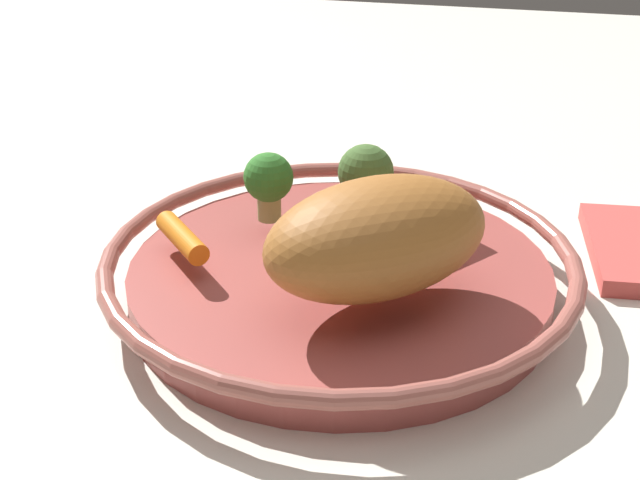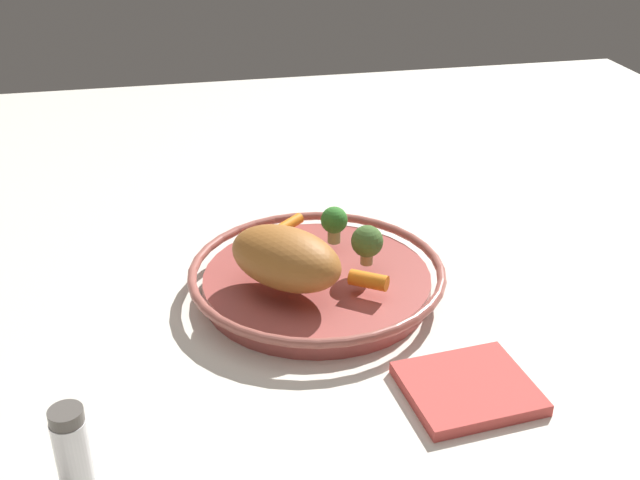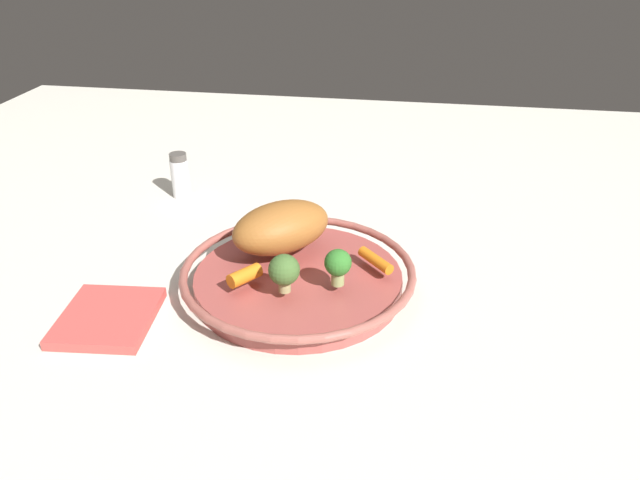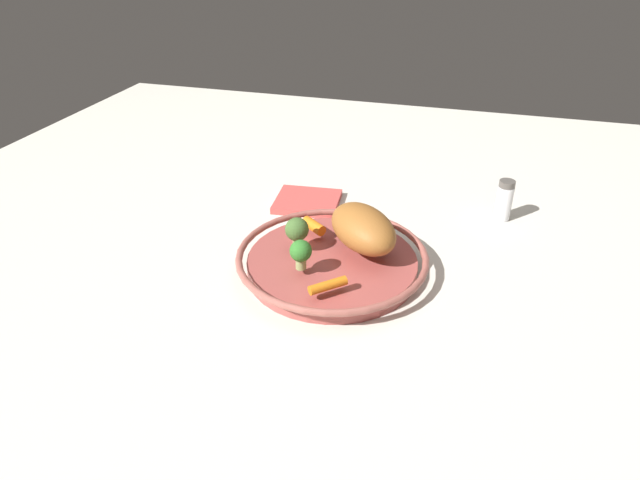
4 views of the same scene
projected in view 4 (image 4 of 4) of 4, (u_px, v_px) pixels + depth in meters
The scene contains 9 objects.
ground_plane at pixel (332, 271), 0.98m from camera, with size 2.01×2.01×0.00m, color silver.
serving_bowl at pixel (332, 261), 0.97m from camera, with size 0.34×0.34×0.04m.
roast_chicken_piece at pixel (363, 228), 0.96m from camera, with size 0.15×0.09×0.07m, color #A3622A.
baby_carrot_left at pixel (328, 285), 0.87m from camera, with size 0.02×0.02×0.06m, color orange.
baby_carrot_back at pixel (314, 226), 1.02m from camera, with size 0.02×0.02×0.05m, color orange.
broccoli_floret_small at pixel (297, 230), 0.97m from camera, with size 0.04×0.04×0.05m.
broccoli_floret_large at pixel (301, 252), 0.91m from camera, with size 0.04×0.04×0.05m.
salt_shaker at pixel (504, 201), 1.13m from camera, with size 0.03×0.03×0.09m.
dish_towel at pixel (307, 201), 1.20m from camera, with size 0.13×0.12×0.01m, color #D14C47.
Camera 4 is at (-0.21, 0.79, 0.55)m, focal length 31.19 mm.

